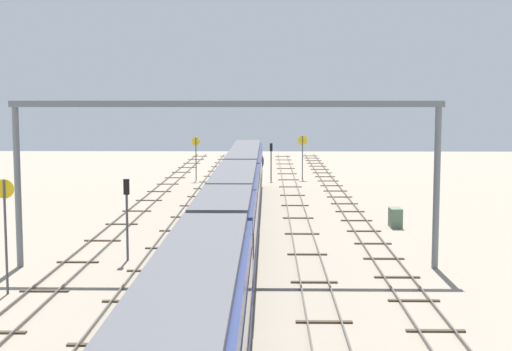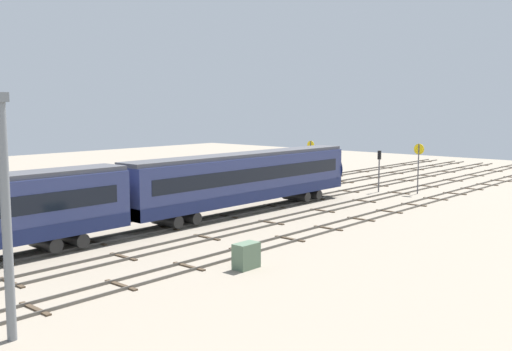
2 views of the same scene
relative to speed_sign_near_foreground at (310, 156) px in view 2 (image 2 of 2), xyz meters
name	(u,v)px [view 2 (image 2 of 2)]	position (x,y,z in m)	size (l,w,h in m)	color
ground_plane	(198,222)	(-22.83, -6.11, -3.23)	(137.09, 137.09, 0.00)	gray
track_near_foreground	(290,238)	(-22.83, -14.98, -3.17)	(121.09, 2.40, 0.16)	#59544C
track_second_near	(241,229)	(-22.83, -10.55, -3.16)	(121.09, 2.40, 0.16)	#59544C
track_with_train	(198,221)	(-22.83, -6.11, -3.16)	(121.09, 2.40, 0.16)	#59544C
track_second_far	(161,214)	(-22.83, -1.68, -3.16)	(121.09, 2.40, 0.16)	#59544C
track_far_background	(128,208)	(-22.83, 2.75, -3.16)	(121.09, 2.40, 0.16)	#59544C
speed_sign_near_foreground	(310,156)	(0.00, 0.00, 0.00)	(0.14, 0.93, 4.94)	#4C4C51
speed_sign_mid_trackside	(419,160)	(1.60, -12.15, 0.18)	(0.14, 1.08, 5.05)	#4C4C51
signal_light_trackside_approach	(379,165)	(0.21, -8.53, -0.43)	(0.31, 0.32, 4.26)	#4C4C51
relay_cabinet	(246,256)	(-29.91, -17.50, -2.53)	(1.47, 0.85, 1.41)	#597259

